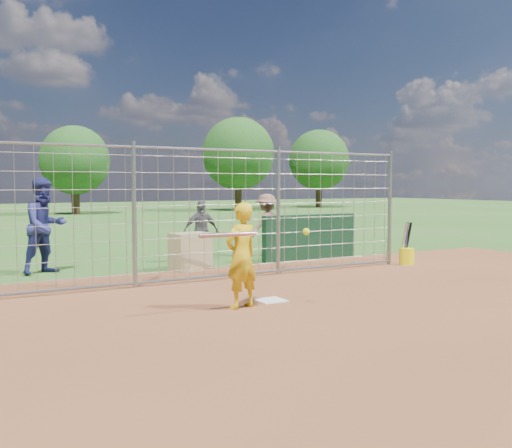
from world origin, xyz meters
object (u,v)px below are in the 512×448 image
batter (241,256)px  bucket_with_bats (407,254)px  bystander_c (267,225)px  equipment_bin (190,251)px  bystander_b (201,231)px  bystander_a (45,226)px

batter → bucket_with_bats: size_ratio=1.61×
bystander_c → equipment_bin: size_ratio=1.99×
bystander_b → bystander_c: bearing=11.5°
bystander_a → equipment_bin: 3.02m
bystander_a → bucket_with_bats: bystander_a is taller
bucket_with_bats → batter: bearing=-158.2°
batter → bystander_b: 5.13m
batter → bystander_b: (1.53, 4.90, -0.05)m
bystander_b → bystander_c: 2.02m
bystander_a → bystander_c: (5.48, 0.31, -0.19)m
bucket_with_bats → equipment_bin: bearing=159.8°
equipment_bin → bucket_with_bats: bearing=-30.2°
equipment_bin → bucket_with_bats: 4.94m
batter → bystander_c: size_ratio=0.99×
batter → equipment_bin: 3.99m
bystander_c → equipment_bin: 3.03m
bystander_b → bucket_with_bats: size_ratio=1.51×
bucket_with_bats → bystander_a: bearing=159.9°
bystander_a → bystander_b: (3.49, -0.00, -0.25)m
bystander_b → bucket_with_bats: bearing=-32.1°
bystander_b → batter: bearing=-104.8°
bystander_b → equipment_bin: (-0.70, -1.01, -0.34)m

